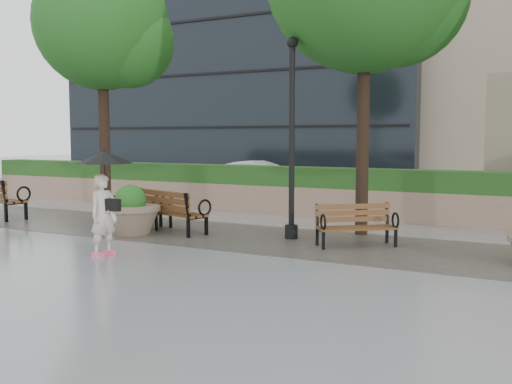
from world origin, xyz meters
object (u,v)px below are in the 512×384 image
at_px(bench_2, 173,220).
at_px(bench_3, 356,234).
at_px(planter_left, 131,215).
at_px(pedestrian, 104,192).
at_px(car_left, 121,177).
at_px(lamppost, 292,151).
at_px(car_right, 262,181).
at_px(bench_1, 142,216).

bearing_deg(bench_2, bench_3, -159.31).
height_order(planter_left, pedestrian, pedestrian).
xyz_separation_m(car_left, pedestrian, (7.83, -9.54, 0.56)).
distance_m(bench_3, planter_left, 5.06).
height_order(planter_left, car_left, car_left).
bearing_deg(lamppost, car_left, 147.99).
height_order(lamppost, car_right, lamppost).
distance_m(bench_3, car_left, 13.41).
height_order(bench_3, planter_left, planter_left).
bearing_deg(car_right, car_left, 81.96).
bearing_deg(bench_3, lamppost, 134.58).
distance_m(bench_1, pedestrian, 3.62).
bearing_deg(lamppost, car_right, 121.62).
bearing_deg(pedestrian, car_right, 22.28).
bearing_deg(planter_left, bench_3, 10.24).
xyz_separation_m(bench_1, car_left, (-6.20, 6.44, 0.35)).
relative_size(lamppost, car_left, 1.01).
bearing_deg(bench_1, bench_2, -6.80).
bearing_deg(bench_2, car_left, -25.15).
height_order(bench_1, planter_left, planter_left).
height_order(bench_2, planter_left, planter_left).
relative_size(bench_3, lamppost, 0.38).
bearing_deg(bench_1, car_right, 101.33).
bearing_deg(bench_3, planter_left, 153.04).
bearing_deg(bench_3, car_right, 92.08).
relative_size(bench_1, lamppost, 0.40).
bearing_deg(bench_1, pedestrian, -51.55).
relative_size(bench_1, pedestrian, 0.89).
height_order(lamppost, pedestrian, lamppost).
relative_size(planter_left, pedestrian, 0.70).
bearing_deg(bench_3, pedestrian, -179.66).
xyz_separation_m(bench_1, lamppost, (3.98, 0.08, 1.63)).
distance_m(bench_1, lamppost, 4.30).
bearing_deg(planter_left, car_left, 131.91).
xyz_separation_m(bench_1, bench_2, (1.21, -0.38, 0.03)).
bearing_deg(car_left, bench_2, -123.14).
height_order(bench_1, car_left, car_left).
bearing_deg(bench_3, bench_2, 146.02).
distance_m(bench_2, bench_3, 4.28).
bearing_deg(bench_2, planter_left, 60.79).
distance_m(bench_1, bench_2, 1.27).
height_order(car_left, car_right, car_right).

